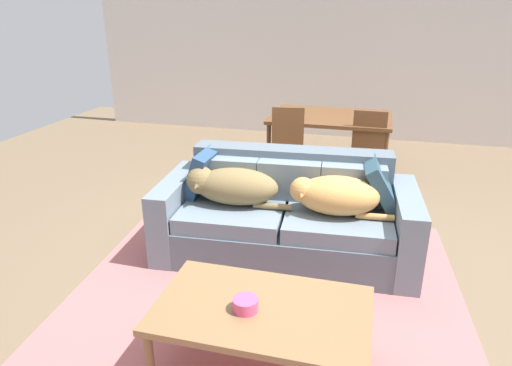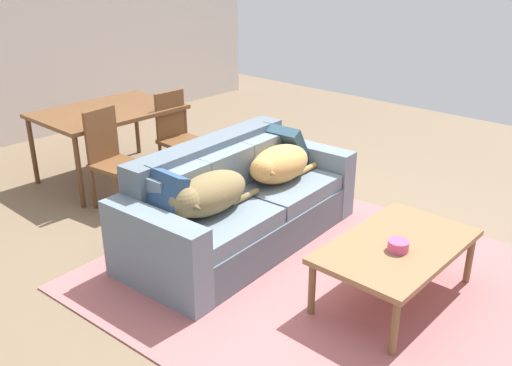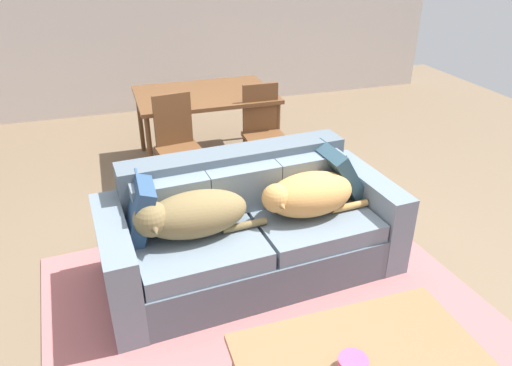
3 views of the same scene
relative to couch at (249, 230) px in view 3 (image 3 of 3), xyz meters
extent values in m
plane|color=brown|center=(0.03, -0.05, -0.32)|extent=(10.00, 10.00, 0.00)
cube|color=silver|center=(0.03, 3.95, 1.03)|extent=(8.00, 0.12, 2.70)
cube|color=#B56464|center=(0.00, -0.91, -0.32)|extent=(3.04, 3.34, 0.01)
cube|color=slate|center=(0.00, -0.06, -0.16)|extent=(1.77, 1.05, 0.33)
cube|color=slate|center=(-0.42, -0.09, 0.07)|extent=(0.89, 0.95, 0.13)
cube|color=slate|center=(0.43, -0.03, 0.07)|extent=(0.89, 0.95, 0.13)
cube|color=slate|center=(-0.02, 0.29, 0.32)|extent=(1.72, 0.36, 0.38)
cube|color=slate|center=(-0.54, 0.06, 0.29)|extent=(0.53, 0.20, 0.32)
cube|color=slate|center=(-0.01, 0.10, 0.29)|extent=(0.53, 0.20, 0.32)
cube|color=slate|center=(0.52, 0.14, 0.29)|extent=(0.53, 0.20, 0.32)
cube|color=slate|center=(-0.94, -0.12, -0.01)|extent=(0.26, 0.95, 0.62)
cube|color=slate|center=(0.95, 0.01, -0.01)|extent=(0.26, 0.95, 0.62)
ellipsoid|color=olive|center=(-0.40, -0.12, 0.28)|extent=(0.72, 0.40, 0.30)
sphere|color=olive|center=(-0.70, -0.16, 0.32)|extent=(0.23, 0.23, 0.23)
cone|color=brown|center=(-0.69, -0.27, 0.31)|extent=(0.11, 0.14, 0.11)
cylinder|color=olive|center=(-0.09, -0.17, 0.16)|extent=(0.32, 0.07, 0.05)
ellipsoid|color=tan|center=(0.42, -0.11, 0.28)|extent=(0.67, 0.42, 0.30)
sphere|color=tan|center=(0.15, -0.15, 0.32)|extent=(0.20, 0.20, 0.20)
cone|color=olive|center=(0.15, -0.24, 0.31)|extent=(0.10, 0.12, 0.09)
cylinder|color=tan|center=(0.71, -0.16, 0.16)|extent=(0.29, 0.07, 0.05)
cube|color=navy|center=(-0.76, 0.01, 0.31)|extent=(0.23, 0.40, 0.41)
cube|color=#2E4D5D|center=(0.75, 0.11, 0.32)|extent=(0.33, 0.43, 0.41)
cube|color=olive|center=(0.14, -1.40, 0.09)|extent=(1.19, 0.71, 0.04)
cylinder|color=brown|center=(0.68, -1.09, -0.13)|extent=(0.05, 0.05, 0.40)
cylinder|color=#EA4C7F|center=(0.05, -1.45, 0.15)|extent=(0.14, 0.14, 0.07)
cube|color=brown|center=(0.13, 2.00, 0.41)|extent=(1.41, 0.99, 0.04)
cylinder|color=brown|center=(-0.52, 1.56, 0.03)|extent=(0.05, 0.05, 0.72)
cylinder|color=brown|center=(0.79, 1.56, 0.03)|extent=(0.05, 0.05, 0.72)
cylinder|color=brown|center=(-0.52, 2.45, 0.03)|extent=(0.05, 0.05, 0.72)
cylinder|color=brown|center=(0.79, 2.45, 0.03)|extent=(0.05, 0.05, 0.72)
cube|color=brown|center=(-0.27, 1.31, 0.10)|extent=(0.45, 0.45, 0.04)
cube|color=brown|center=(-0.29, 1.48, 0.37)|extent=(0.36, 0.08, 0.49)
cylinder|color=brown|center=(-0.41, 1.12, -0.12)|extent=(0.04, 0.04, 0.40)
cylinder|color=brown|center=(-0.07, 1.16, -0.12)|extent=(0.04, 0.04, 0.40)
cylinder|color=brown|center=(-0.46, 1.45, -0.12)|extent=(0.04, 0.04, 0.40)
cylinder|color=brown|center=(-0.12, 1.50, -0.12)|extent=(0.04, 0.04, 0.40)
cube|color=brown|center=(0.60, 1.38, 0.10)|extent=(0.41, 0.41, 0.04)
cube|color=brown|center=(0.60, 1.56, 0.37)|extent=(0.36, 0.04, 0.49)
cylinder|color=brown|center=(0.42, 1.22, -0.12)|extent=(0.04, 0.04, 0.41)
cylinder|color=brown|center=(0.76, 1.21, -0.12)|extent=(0.04, 0.04, 0.41)
cylinder|color=brown|center=(0.43, 1.56, -0.12)|extent=(0.04, 0.04, 0.41)
cylinder|color=brown|center=(0.77, 1.55, -0.12)|extent=(0.04, 0.04, 0.41)
camera|label=1|loc=(0.64, -3.44, 1.66)|focal=32.09mm
camera|label=2|loc=(-2.96, -2.92, 1.95)|focal=38.79mm
camera|label=3|loc=(-0.86, -2.81, 1.93)|focal=33.72mm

